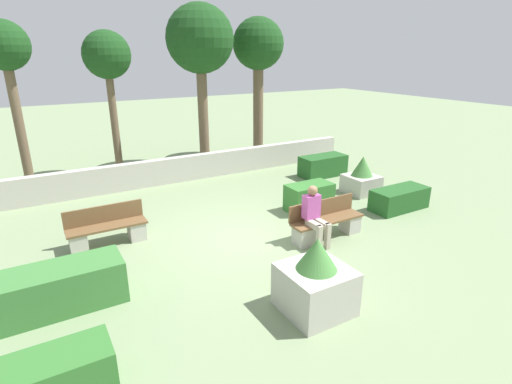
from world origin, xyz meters
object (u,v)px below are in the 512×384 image
object	(u,v)px
planter_corner_right	(315,282)
tree_center_right	(200,42)
tree_center_left	(107,59)
person_seated_man	(315,213)
tree_rightmost	(258,49)
bench_front	(326,224)
tree_leftmost	(5,53)
planter_corner_left	(362,178)
bench_left_side	(108,231)

from	to	relation	value
planter_corner_right	tree_center_right	distance (m)	10.32
tree_center_left	person_seated_man	bearing A→B (deg)	-71.95
planter_corner_right	tree_center_left	world-z (taller)	tree_center_left
tree_center_left	tree_rightmost	size ratio (longest dim) A/B	0.89
person_seated_man	tree_center_right	xyz separation A→B (m)	(0.54, 7.36, 3.71)
bench_front	tree_leftmost	xyz separation A→B (m)	(-5.85, 7.72, 3.76)
planter_corner_left	tree_center_left	world-z (taller)	tree_center_left
person_seated_man	tree_rightmost	xyz separation A→B (m)	(3.08, 7.68, 3.49)
planter_corner_left	tree_center_left	size ratio (longest dim) A/B	0.24
bench_front	tree_center_right	size ratio (longest dim) A/B	0.32
bench_left_side	tree_center_right	size ratio (longest dim) A/B	0.30
bench_front	planter_corner_right	distance (m)	2.90
tree_center_right	tree_rightmost	xyz separation A→B (m)	(2.55, 0.31, -0.23)
bench_front	bench_left_side	world-z (taller)	same
bench_front	planter_corner_right	bearing A→B (deg)	-133.59
bench_left_side	person_seated_man	xyz separation A→B (m)	(4.02, -2.34, 0.43)
tree_center_right	person_seated_man	bearing A→B (deg)	-94.19
planter_corner_left	tree_rightmost	xyz separation A→B (m)	(-0.36, 5.64, 3.77)
planter_corner_right	tree_leftmost	bearing A→B (deg)	111.45
bench_left_side	tree_leftmost	bearing A→B (deg)	113.25
bench_left_side	person_seated_man	world-z (taller)	person_seated_man
bench_front	tree_center_left	size ratio (longest dim) A/B	0.39
tree_rightmost	bench_left_side	bearing A→B (deg)	-143.09
bench_front	bench_left_side	xyz separation A→B (m)	(-4.51, 2.20, -0.01)
tree_leftmost	tree_center_right	world-z (taller)	tree_center_right
tree_rightmost	tree_center_right	bearing A→B (deg)	-173.00
tree_center_right	tree_rightmost	bearing A→B (deg)	7.00
tree_leftmost	tree_center_left	world-z (taller)	tree_leftmost
tree_leftmost	tree_rightmost	bearing A→B (deg)	-1.25
person_seated_man	tree_rightmost	distance (m)	8.98
planter_corner_left	tree_leftmost	size ratio (longest dim) A/B	0.23
tree_leftmost	tree_center_right	bearing A→B (deg)	-4.81
planter_corner_right	tree_leftmost	world-z (taller)	tree_leftmost
person_seated_man	tree_center_left	bearing A→B (deg)	108.05
tree_center_right	bench_left_side	bearing A→B (deg)	-132.23
bench_left_side	tree_rightmost	bearing A→B (deg)	46.48
tree_rightmost	bench_front	bearing A→B (deg)	-109.04
planter_corner_right	tree_center_left	xyz separation A→B (m)	(-1.04, 9.78, 3.39)
person_seated_man	planter_corner_left	bearing A→B (deg)	30.59
person_seated_man	tree_center_right	distance (m)	8.26
person_seated_man	planter_corner_left	xyz separation A→B (m)	(3.45, 2.04, -0.28)
bench_left_side	person_seated_man	distance (m)	4.67
bench_front	tree_center_left	xyz separation A→B (m)	(-3.03, 7.69, 3.59)
planter_corner_left	tree_leftmost	xyz separation A→B (m)	(-8.82, 5.82, 3.62)
bench_left_side	planter_corner_right	world-z (taller)	planter_corner_right
bench_front	planter_corner_left	xyz separation A→B (m)	(2.96, 1.90, 0.14)
bench_front	tree_center_right	world-z (taller)	tree_center_right
person_seated_man	planter_corner_right	size ratio (longest dim) A/B	1.03
tree_leftmost	tree_rightmost	world-z (taller)	tree_rightmost
planter_corner_left	tree_rightmost	distance (m)	6.79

